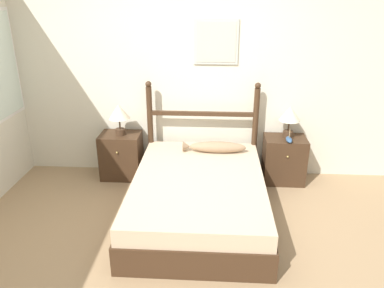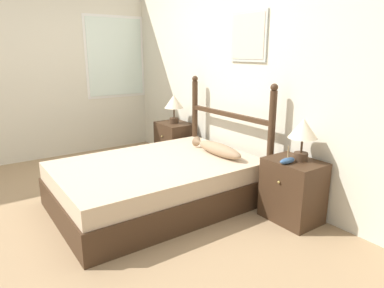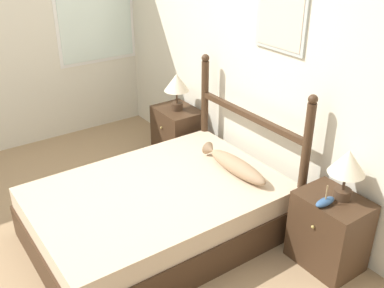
% 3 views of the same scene
% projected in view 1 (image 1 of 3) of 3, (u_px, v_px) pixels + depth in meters
% --- Properties ---
extents(ground_plane, '(16.00, 16.00, 0.00)m').
position_uv_depth(ground_plane, '(169.00, 249.00, 3.54)').
color(ground_plane, '#9E7F5B').
extents(wall_back, '(6.40, 0.08, 2.55)m').
position_uv_depth(wall_back, '(183.00, 77.00, 4.65)').
color(wall_back, beige).
rests_on(wall_back, ground_plane).
extents(bed, '(1.39, 2.00, 0.46)m').
position_uv_depth(bed, '(198.00, 197.00, 3.99)').
color(bed, '#3D2819').
rests_on(bed, ground_plane).
extents(headboard, '(1.40, 0.07, 1.25)m').
position_uv_depth(headboard, '(202.00, 127.00, 4.71)').
color(headboard, '#3D2819').
rests_on(headboard, ground_plane).
extents(nightstand_left, '(0.51, 0.41, 0.59)m').
position_uv_depth(nightstand_left, '(122.00, 155.00, 4.84)').
color(nightstand_left, '#3D2819').
rests_on(nightstand_left, ground_plane).
extents(nightstand_right, '(0.51, 0.41, 0.59)m').
position_uv_depth(nightstand_right, '(284.00, 160.00, 4.72)').
color(nightstand_right, '#3D2819').
rests_on(nightstand_right, ground_plane).
extents(table_lamp_left, '(0.26, 0.26, 0.39)m').
position_uv_depth(table_lamp_left, '(119.00, 113.00, 4.61)').
color(table_lamp_left, '#422D1E').
rests_on(table_lamp_left, nightstand_left).
extents(table_lamp_right, '(0.26, 0.26, 0.39)m').
position_uv_depth(table_lamp_right, '(290.00, 115.00, 4.54)').
color(table_lamp_right, '#422D1E').
rests_on(table_lamp_right, nightstand_right).
extents(model_boat, '(0.07, 0.18, 0.16)m').
position_uv_depth(model_boat, '(289.00, 140.00, 4.48)').
color(model_boat, '#335684').
rests_on(model_boat, nightstand_right).
extents(fish_pillow, '(0.76, 0.16, 0.14)m').
position_uv_depth(fish_pillow, '(215.00, 147.00, 4.49)').
color(fish_pillow, '#997A5B').
rests_on(fish_pillow, bed).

